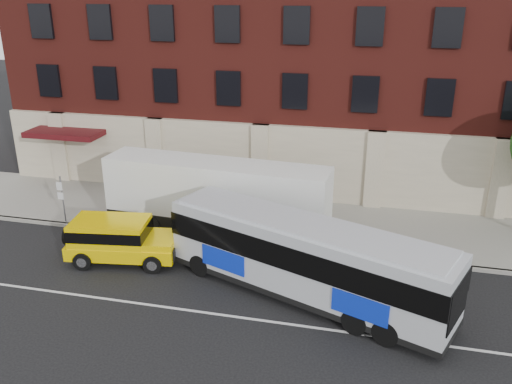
% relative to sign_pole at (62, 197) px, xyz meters
% --- Properties ---
extents(ground, '(120.00, 120.00, 0.00)m').
position_rel_sign_pole_xyz_m(ground, '(8.50, -6.15, -1.45)').
color(ground, black).
rests_on(ground, ground).
extents(sidewalk, '(60.00, 6.00, 0.15)m').
position_rel_sign_pole_xyz_m(sidewalk, '(8.50, 2.85, -1.38)').
color(sidewalk, gray).
rests_on(sidewalk, ground).
extents(kerb, '(60.00, 0.25, 0.15)m').
position_rel_sign_pole_xyz_m(kerb, '(8.50, -0.15, -1.38)').
color(kerb, gray).
rests_on(kerb, ground).
extents(lane_line, '(60.00, 0.12, 0.01)m').
position_rel_sign_pole_xyz_m(lane_line, '(8.50, -5.65, -1.45)').
color(lane_line, silver).
rests_on(lane_line, ground).
extents(building, '(30.00, 12.10, 15.00)m').
position_rel_sign_pole_xyz_m(building, '(8.49, 10.77, 6.13)').
color(building, '#5A1A15').
rests_on(building, sidewalk).
extents(sign_pole, '(0.30, 0.20, 2.50)m').
position_rel_sign_pole_xyz_m(sign_pole, '(0.00, 0.00, 0.00)').
color(sign_pole, slate).
rests_on(sign_pole, ground).
extents(city_bus, '(11.15, 6.26, 3.03)m').
position_rel_sign_pole_xyz_m(city_bus, '(12.34, -3.73, 0.22)').
color(city_bus, '#B0B5BC').
rests_on(city_bus, ground).
extents(yellow_suv, '(4.95, 2.63, 1.85)m').
position_rel_sign_pole_xyz_m(yellow_suv, '(4.28, -2.73, -0.39)').
color(yellow_suv, '#F8D000').
rests_on(yellow_suv, ground).
extents(shipping_container, '(10.62, 2.94, 3.50)m').
position_rel_sign_pole_xyz_m(shipping_container, '(7.49, 0.88, 0.28)').
color(shipping_container, black).
rests_on(shipping_container, ground).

